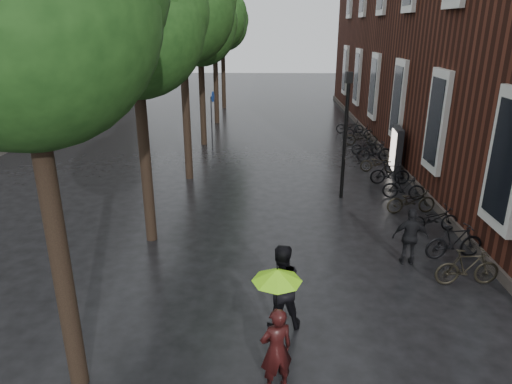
{
  "coord_description": "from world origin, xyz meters",
  "views": [
    {
      "loc": [
        -0.61,
        -5.61,
        6.17
      ],
      "look_at": [
        -0.9,
        7.41,
        1.42
      ],
      "focal_mm": 32.0,
      "sensor_mm": 36.0,
      "label": 1
    }
  ],
  "objects_px": {
    "parked_bicycles": "(386,167)",
    "lamp_post": "(346,124)",
    "pedestrian_walking": "(410,237)",
    "person_black": "(280,287)",
    "ad_lightbox": "(396,150)",
    "person_burgundy": "(276,350)"
  },
  "relations": [
    {
      "from": "lamp_post",
      "to": "parked_bicycles",
      "type": "bearing_deg",
      "value": 48.65
    },
    {
      "from": "person_burgundy",
      "to": "ad_lightbox",
      "type": "bearing_deg",
      "value": -134.73
    },
    {
      "from": "pedestrian_walking",
      "to": "person_black",
      "type": "bearing_deg",
      "value": 43.94
    },
    {
      "from": "person_black",
      "to": "parked_bicycles",
      "type": "distance_m",
      "value": 11.67
    },
    {
      "from": "parked_bicycles",
      "to": "ad_lightbox",
      "type": "distance_m",
      "value": 0.99
    },
    {
      "from": "pedestrian_walking",
      "to": "lamp_post",
      "type": "xyz_separation_m",
      "value": [
        -1.04,
        5.14,
        2.03
      ]
    },
    {
      "from": "person_black",
      "to": "pedestrian_walking",
      "type": "bearing_deg",
      "value": -151.58
    },
    {
      "from": "person_burgundy",
      "to": "lamp_post",
      "type": "height_order",
      "value": "lamp_post"
    },
    {
      "from": "parked_bicycles",
      "to": "lamp_post",
      "type": "xyz_separation_m",
      "value": [
        -2.29,
        -2.61,
        2.38
      ]
    },
    {
      "from": "person_burgundy",
      "to": "ad_lightbox",
      "type": "relative_size",
      "value": 0.82
    },
    {
      "from": "parked_bicycles",
      "to": "lamp_post",
      "type": "height_order",
      "value": "lamp_post"
    },
    {
      "from": "lamp_post",
      "to": "person_burgundy",
      "type": "bearing_deg",
      "value": -105.23
    },
    {
      "from": "person_burgundy",
      "to": "person_black",
      "type": "bearing_deg",
      "value": -115.33
    },
    {
      "from": "person_black",
      "to": "pedestrian_walking",
      "type": "relative_size",
      "value": 1.2
    },
    {
      "from": "parked_bicycles",
      "to": "lamp_post",
      "type": "bearing_deg",
      "value": -131.35
    },
    {
      "from": "pedestrian_walking",
      "to": "lamp_post",
      "type": "distance_m",
      "value": 5.62
    },
    {
      "from": "pedestrian_walking",
      "to": "parked_bicycles",
      "type": "relative_size",
      "value": 0.09
    },
    {
      "from": "pedestrian_walking",
      "to": "ad_lightbox",
      "type": "bearing_deg",
      "value": -96.62
    },
    {
      "from": "person_burgundy",
      "to": "pedestrian_walking",
      "type": "height_order",
      "value": "person_burgundy"
    },
    {
      "from": "person_burgundy",
      "to": "parked_bicycles",
      "type": "relative_size",
      "value": 0.09
    },
    {
      "from": "parked_bicycles",
      "to": "ad_lightbox",
      "type": "bearing_deg",
      "value": 47.49
    },
    {
      "from": "parked_bicycles",
      "to": "ad_lightbox",
      "type": "xyz_separation_m",
      "value": [
        0.55,
        0.6,
        0.56
      ]
    }
  ]
}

